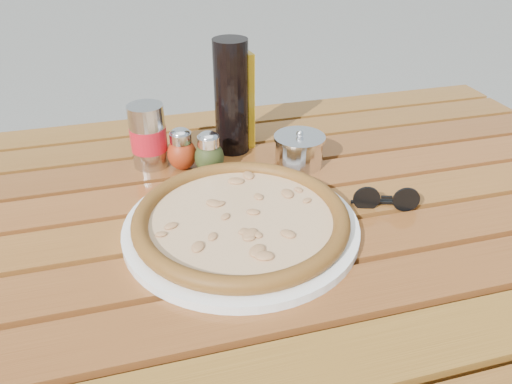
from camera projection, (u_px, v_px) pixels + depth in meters
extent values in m
cube|color=#34180B|center=(431.00, 223.00, 1.48)|extent=(0.06, 0.06, 0.70)
cube|color=#371F0C|center=(259.00, 239.00, 0.83)|extent=(1.36, 0.86, 0.04)
cube|color=#5D3710|center=(331.00, 370.00, 0.57)|extent=(1.40, 0.09, 0.03)
cube|color=#54280E|center=(301.00, 308.00, 0.65)|extent=(1.40, 0.09, 0.03)
cube|color=#56290F|center=(278.00, 260.00, 0.73)|extent=(1.40, 0.09, 0.03)
cube|color=#5C2F10|center=(259.00, 222.00, 0.82)|extent=(1.40, 0.09, 0.03)
cube|color=#5A2A0F|center=(244.00, 190.00, 0.90)|extent=(1.40, 0.09, 0.03)
cube|color=#4F260E|center=(232.00, 165.00, 0.98)|extent=(1.40, 0.09, 0.03)
cube|color=#532C0E|center=(221.00, 143.00, 1.07)|extent=(1.40, 0.09, 0.03)
cube|color=#562F0F|center=(212.00, 124.00, 1.15)|extent=(1.40, 0.09, 0.03)
cylinder|color=white|center=(241.00, 226.00, 0.77)|extent=(0.40, 0.40, 0.01)
cylinder|color=#FAE1B3|center=(241.00, 220.00, 0.76)|extent=(0.34, 0.34, 0.01)
torus|color=black|center=(241.00, 217.00, 0.76)|extent=(0.36, 0.36, 0.03)
ellipsoid|color=#A63213|center=(182.00, 154.00, 0.92)|extent=(0.06, 0.06, 0.06)
cylinder|color=silver|center=(180.00, 137.00, 0.91)|extent=(0.05, 0.05, 0.02)
ellipsoid|color=silver|center=(180.00, 133.00, 0.90)|extent=(0.04, 0.04, 0.02)
ellipsoid|color=#37411A|center=(209.00, 157.00, 0.91)|extent=(0.06, 0.06, 0.06)
cylinder|color=silver|center=(208.00, 141.00, 0.89)|extent=(0.04, 0.04, 0.02)
ellipsoid|color=silver|center=(208.00, 137.00, 0.89)|extent=(0.04, 0.04, 0.02)
cylinder|color=black|center=(231.00, 97.00, 0.95)|extent=(0.08, 0.08, 0.22)
cylinder|color=#B8B7BC|center=(148.00, 136.00, 0.92)|extent=(0.08, 0.08, 0.12)
cylinder|color=red|center=(149.00, 138.00, 0.92)|extent=(0.08, 0.08, 0.04)
cube|color=#B88913|center=(237.00, 101.00, 0.98)|extent=(0.06, 0.06, 0.19)
cylinder|color=silver|center=(236.00, 47.00, 0.92)|extent=(0.02, 0.02, 0.02)
cylinder|color=silver|center=(299.00, 152.00, 0.94)|extent=(0.10, 0.10, 0.05)
cylinder|color=white|center=(300.00, 138.00, 0.92)|extent=(0.10, 0.10, 0.01)
sphere|color=silver|center=(300.00, 134.00, 0.92)|extent=(0.02, 0.02, 0.01)
cylinder|color=black|center=(367.00, 199.00, 0.81)|extent=(0.04, 0.02, 0.04)
cylinder|color=black|center=(406.00, 200.00, 0.81)|extent=(0.04, 0.02, 0.04)
cube|color=black|center=(387.00, 197.00, 0.81)|extent=(0.02, 0.01, 0.00)
cube|color=black|center=(378.00, 202.00, 0.83)|extent=(0.09, 0.03, 0.00)
cube|color=black|center=(389.00, 201.00, 0.83)|extent=(0.09, 0.03, 0.00)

